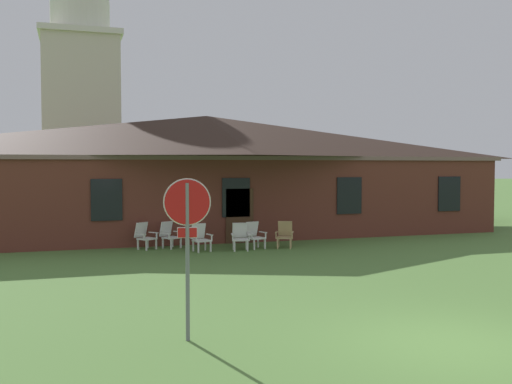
{
  "coord_description": "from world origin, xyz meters",
  "views": [
    {
      "loc": [
        -6.03,
        -7.99,
        2.98
      ],
      "look_at": [
        -0.81,
        8.24,
        2.2
      ],
      "focal_mm": 40.56,
      "sensor_mm": 36.0,
      "label": 1
    }
  ],
  "objects_px": {
    "lawn_chair_left_end": "(200,237)",
    "lawn_chair_middle": "(240,236)",
    "lawn_chair_near_door": "(169,234)",
    "stop_sign": "(187,226)",
    "lawn_chair_by_porch": "(145,235)",
    "lawn_chair_far_side": "(285,234)",
    "lawn_chair_right_end": "(254,235)"
  },
  "relations": [
    {
      "from": "lawn_chair_left_end",
      "to": "lawn_chair_middle",
      "type": "relative_size",
      "value": 1.0
    },
    {
      "from": "lawn_chair_near_door",
      "to": "lawn_chair_left_end",
      "type": "height_order",
      "value": "same"
    },
    {
      "from": "stop_sign",
      "to": "lawn_chair_by_porch",
      "type": "distance_m",
      "value": 11.23
    },
    {
      "from": "stop_sign",
      "to": "lawn_chair_far_side",
      "type": "bearing_deg",
      "value": 60.98
    },
    {
      "from": "lawn_chair_near_door",
      "to": "lawn_chair_middle",
      "type": "xyz_separation_m",
      "value": [
        2.29,
        -1.29,
        0.0
      ]
    },
    {
      "from": "lawn_chair_middle",
      "to": "lawn_chair_far_side",
      "type": "height_order",
      "value": "same"
    },
    {
      "from": "lawn_chair_by_porch",
      "to": "lawn_chair_near_door",
      "type": "bearing_deg",
      "value": 1.29
    },
    {
      "from": "lawn_chair_middle",
      "to": "lawn_chair_right_end",
      "type": "bearing_deg",
      "value": 23.68
    },
    {
      "from": "stop_sign",
      "to": "lawn_chair_right_end",
      "type": "distance_m",
      "value": 11.13
    },
    {
      "from": "lawn_chair_far_side",
      "to": "stop_sign",
      "type": "bearing_deg",
      "value": -119.02
    },
    {
      "from": "lawn_chair_left_end",
      "to": "lawn_chair_far_side",
      "type": "relative_size",
      "value": 1.0
    },
    {
      "from": "lawn_chair_left_end",
      "to": "lawn_chair_by_porch",
      "type": "bearing_deg",
      "value": 148.75
    },
    {
      "from": "lawn_chair_near_door",
      "to": "lawn_chair_right_end",
      "type": "bearing_deg",
      "value": -19.49
    },
    {
      "from": "stop_sign",
      "to": "lawn_chair_left_end",
      "type": "distance_m",
      "value": 10.42
    },
    {
      "from": "stop_sign",
      "to": "lawn_chair_left_end",
      "type": "bearing_deg",
      "value": 76.51
    },
    {
      "from": "lawn_chair_right_end",
      "to": "lawn_chair_far_side",
      "type": "xyz_separation_m",
      "value": [
        1.11,
        -0.17,
        0.0
      ]
    },
    {
      "from": "lawn_chair_by_porch",
      "to": "lawn_chair_far_side",
      "type": "bearing_deg",
      "value": -13.53
    },
    {
      "from": "stop_sign",
      "to": "lawn_chair_by_porch",
      "type": "xyz_separation_m",
      "value": [
        0.62,
        11.12,
        -1.47
      ]
    },
    {
      "from": "lawn_chair_near_door",
      "to": "lawn_chair_far_side",
      "type": "relative_size",
      "value": 1.0
    },
    {
      "from": "lawn_chair_right_end",
      "to": "lawn_chair_by_porch",
      "type": "bearing_deg",
      "value": 165.15
    },
    {
      "from": "lawn_chair_middle",
      "to": "lawn_chair_right_end",
      "type": "distance_m",
      "value": 0.66
    },
    {
      "from": "lawn_chair_left_end",
      "to": "lawn_chair_right_end",
      "type": "relative_size",
      "value": 1.0
    },
    {
      "from": "lawn_chair_middle",
      "to": "lawn_chair_right_end",
      "type": "xyz_separation_m",
      "value": [
        0.61,
        0.27,
        0.0
      ]
    },
    {
      "from": "stop_sign",
      "to": "lawn_chair_right_end",
      "type": "xyz_separation_m",
      "value": [
        4.4,
        10.11,
        -1.47
      ]
    },
    {
      "from": "stop_sign",
      "to": "lawn_chair_by_porch",
      "type": "relative_size",
      "value": 2.9
    },
    {
      "from": "lawn_chair_right_end",
      "to": "lawn_chair_left_end",
      "type": "bearing_deg",
      "value": -177.64
    },
    {
      "from": "lawn_chair_by_porch",
      "to": "lawn_chair_middle",
      "type": "bearing_deg",
      "value": -21.79
    },
    {
      "from": "stop_sign",
      "to": "lawn_chair_by_porch",
      "type": "bearing_deg",
      "value": 86.82
    },
    {
      "from": "stop_sign",
      "to": "lawn_chair_far_side",
      "type": "relative_size",
      "value": 2.9
    },
    {
      "from": "lawn_chair_right_end",
      "to": "lawn_chair_far_side",
      "type": "height_order",
      "value": "same"
    },
    {
      "from": "lawn_chair_left_end",
      "to": "lawn_chair_far_side",
      "type": "xyz_separation_m",
      "value": [
        3.11,
        -0.09,
        0.0
      ]
    },
    {
      "from": "lawn_chair_right_end",
      "to": "lawn_chair_far_side",
      "type": "relative_size",
      "value": 1.0
    }
  ]
}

